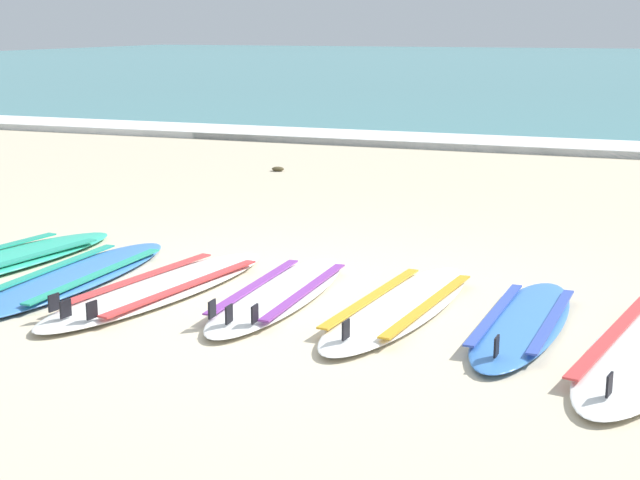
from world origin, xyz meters
TOP-DOWN VIEW (x-y plane):
  - ground_plane at (0.00, 0.00)m, footprint 80.00×80.00m
  - sea at (0.00, 37.90)m, footprint 80.00×60.00m
  - wave_foam_strip at (0.00, 8.54)m, footprint 80.00×1.27m
  - surfboard_1 at (-1.62, -0.22)m, footprint 0.59×2.31m
  - surfboard_2 at (-0.87, -0.25)m, footprint 0.96×2.39m
  - surfboard_3 at (-0.04, -0.09)m, footprint 0.54×2.08m
  - surfboard_4 at (0.81, -0.08)m, footprint 0.76×2.22m
  - surfboard_5 at (1.61, -0.15)m, footprint 0.57×1.96m
  - seaweed_clump_near_shoreline at (-2.29, 5.17)m, footprint 0.16×0.13m

SIDE VIEW (x-z plane):
  - ground_plane at x=0.00m, z-range 0.00..0.00m
  - seaweed_clump_near_shoreline at x=-2.29m, z-range 0.00..0.06m
  - surfboard_1 at x=-1.62m, z-range -0.05..0.13m
  - surfboard_4 at x=0.81m, z-range -0.05..0.13m
  - surfboard_5 at x=1.61m, z-range -0.05..0.13m
  - surfboard_2 at x=-0.87m, z-range -0.05..0.13m
  - surfboard_3 at x=-0.04m, z-range -0.05..0.13m
  - sea at x=0.00m, z-range 0.00..0.10m
  - wave_foam_strip at x=0.00m, z-range 0.00..0.11m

